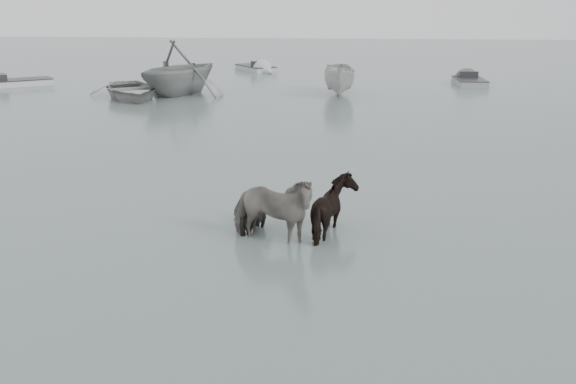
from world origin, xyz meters
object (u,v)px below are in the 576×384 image
object	(u,v)px
pony_dark	(336,200)
pony_black	(256,206)
pony_pinto	(272,204)
rowboat_lead	(131,87)

from	to	relation	value
pony_dark	pony_black	world-z (taller)	pony_dark
pony_pinto	rowboat_lead	world-z (taller)	pony_pinto
rowboat_lead	pony_black	bearing A→B (deg)	-91.05
pony_pinto	rowboat_lead	size ratio (longest dim) A/B	0.39
pony_black	rowboat_lead	distance (m)	21.25
pony_dark	pony_black	xyz separation A→B (m)	(-1.84, 0.14, -0.23)
pony_dark	rowboat_lead	world-z (taller)	pony_dark
pony_black	pony_dark	bearing A→B (deg)	-117.63
pony_dark	rowboat_lead	bearing A→B (deg)	17.91
pony_dark	rowboat_lead	xyz separation A→B (m)	(-11.21, 19.21, -0.23)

